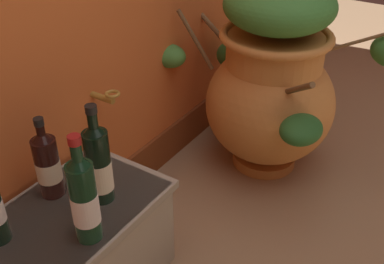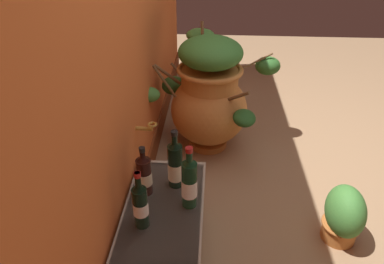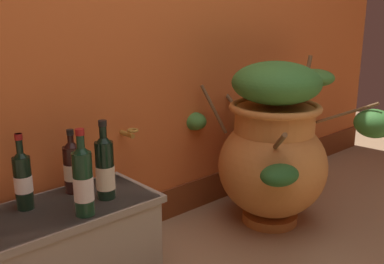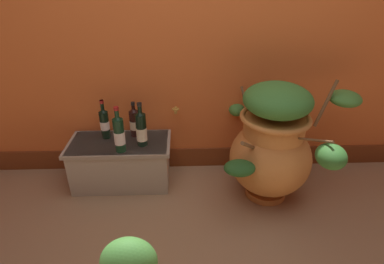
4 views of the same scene
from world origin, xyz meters
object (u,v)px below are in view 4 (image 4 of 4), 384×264
object	(u,v)px
wine_bottle_left	(104,122)
wine_bottle_right	(141,128)
wine_bottle_middle	(119,133)
terracotta_urn	(273,144)
wine_bottle_back	(135,121)

from	to	relation	value
wine_bottle_left	wine_bottle_right	world-z (taller)	wine_bottle_right
wine_bottle_middle	wine_bottle_left	bearing A→B (deg)	125.18
terracotta_urn	wine_bottle_right	size ratio (longest dim) A/B	3.43
wine_bottle_right	wine_bottle_back	world-z (taller)	wine_bottle_right
wine_bottle_back	wine_bottle_right	bearing A→B (deg)	-65.31
wine_bottle_middle	wine_bottle_right	world-z (taller)	wine_bottle_middle
wine_bottle_left	wine_bottle_right	size ratio (longest dim) A/B	0.92
wine_bottle_left	wine_bottle_back	xyz separation A→B (m)	(0.23, 0.02, -0.01)
terracotta_urn	wine_bottle_back	xyz separation A→B (m)	(-1.03, 0.31, 0.05)
wine_bottle_right	wine_bottle_back	size ratio (longest dim) A/B	1.20
wine_bottle_right	wine_bottle_middle	bearing A→B (deg)	-150.31
wine_bottle_right	wine_bottle_back	bearing A→B (deg)	114.69
wine_bottle_middle	wine_bottle_back	size ratio (longest dim) A/B	1.23
wine_bottle_left	wine_bottle_right	xyz separation A→B (m)	(0.30, -0.13, 0.01)
terracotta_urn	wine_bottle_right	xyz separation A→B (m)	(-0.96, 0.15, 0.06)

